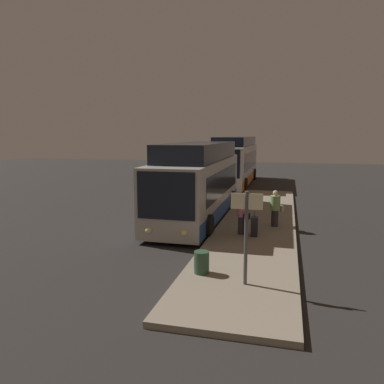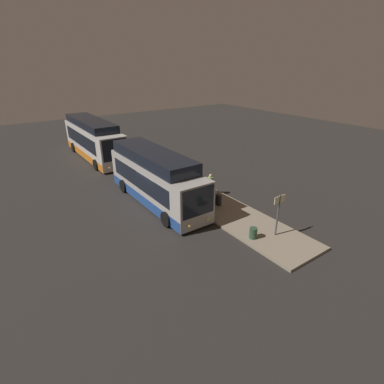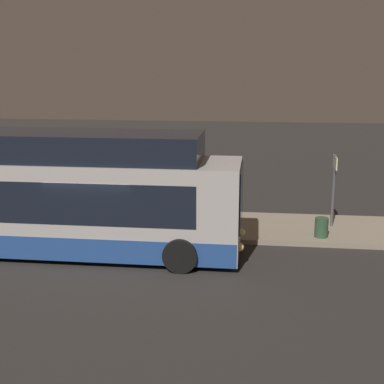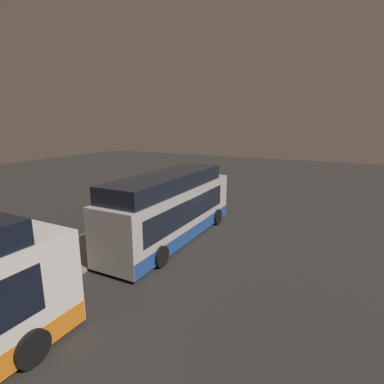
{
  "view_description": "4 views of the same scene",
  "coord_description": "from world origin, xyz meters",
  "views": [
    {
      "loc": [
        17.05,
        4.5,
        4.17
      ],
      "look_at": [
        2.76,
        0.85,
        1.89
      ],
      "focal_mm": 35.0,
      "sensor_mm": 36.0,
      "label": 1
    },
    {
      "loc": [
        16.82,
        -9.02,
        9.42
      ],
      "look_at": [
        2.76,
        0.85,
        1.89
      ],
      "focal_mm": 28.0,
      "sensor_mm": 36.0,
      "label": 2
    },
    {
      "loc": [
        4.69,
        -14.99,
        5.71
      ],
      "look_at": [
        2.76,
        0.85,
        1.89
      ],
      "focal_mm": 50.0,
      "sensor_mm": 36.0,
      "label": 3
    },
    {
      "loc": [
        -14.31,
        -7.96,
        6.36
      ],
      "look_at": [
        2.76,
        0.85,
        1.89
      ],
      "focal_mm": 28.0,
      "sensor_mm": 36.0,
      "label": 4
    }
  ],
  "objects": [
    {
      "name": "passenger_boarding",
      "position": [
        0.6,
        4.06,
        1.01
      ],
      "size": [
        0.65,
        0.7,
        1.59
      ],
      "rotation": [
        0.0,
        0.0,
        0.64
      ],
      "color": "#2D2D33",
      "rests_on": "platform"
    },
    {
      "name": "passenger_waiting",
      "position": [
        2.3,
        2.8,
        1.02
      ],
      "size": [
        0.55,
        0.62,
        1.59
      ],
      "rotation": [
        0.0,
        0.0,
        -0.56
      ],
      "color": "#2D2D33",
      "rests_on": "platform"
    },
    {
      "name": "sign_post",
      "position": [
        7.39,
        3.51,
        1.79
      ],
      "size": [
        0.1,
        0.83,
        2.53
      ],
      "color": "#4C4C51",
      "rests_on": "platform"
    },
    {
      "name": "bus_lead",
      "position": [
        -0.86,
        0.25,
        1.69
      ],
      "size": [
        10.23,
        2.81,
        3.75
      ],
      "color": "#B2ADA8",
      "rests_on": "ground"
    },
    {
      "name": "ground",
      "position": [
        0.0,
        0.0,
        0.0
      ],
      "size": [
        80.0,
        80.0,
        0.0
      ],
      "primitive_type": "plane",
      "color": "#2B2826"
    },
    {
      "name": "suitcase",
      "position": [
        2.42,
        3.33,
        0.55
      ],
      "size": [
        0.42,
        0.26,
        1.0
      ],
      "color": "black",
      "rests_on": "platform"
    },
    {
      "name": "platform",
      "position": [
        0.0,
        3.27,
        0.08
      ],
      "size": [
        20.0,
        3.35,
        0.17
      ],
      "color": "gray",
      "rests_on": "ground"
    },
    {
      "name": "trash_bin",
      "position": [
        6.88,
        2.19,
        0.49
      ],
      "size": [
        0.44,
        0.44,
        0.65
      ],
      "color": "#2D4C33",
      "rests_on": "platform"
    }
  ]
}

